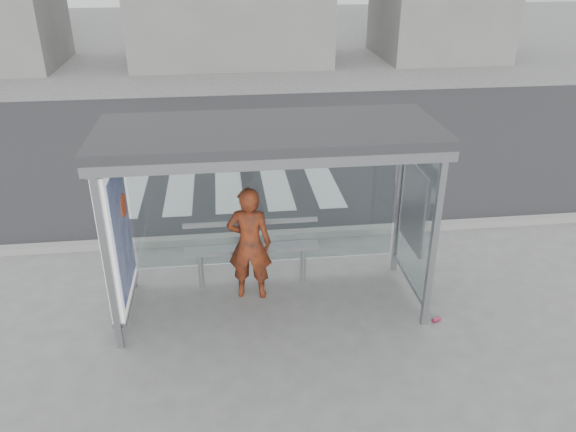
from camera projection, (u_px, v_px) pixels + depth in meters
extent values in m
plane|color=slate|center=(272.00, 304.00, 8.01)|extent=(80.00, 80.00, 0.00)
cube|color=#2D2D30|center=(246.00, 144.00, 14.24)|extent=(30.00, 10.00, 0.01)
cube|color=gray|center=(261.00, 236.00, 9.72)|extent=(30.00, 0.18, 0.12)
cube|color=silver|center=(133.00, 188.00, 11.74)|extent=(0.55, 3.00, 0.00)
cube|color=silver|center=(181.00, 185.00, 11.85)|extent=(0.55, 3.00, 0.00)
cube|color=silver|center=(228.00, 183.00, 11.96)|extent=(0.55, 3.00, 0.00)
cube|color=silver|center=(275.00, 181.00, 12.07)|extent=(0.55, 3.00, 0.00)
cube|color=silver|center=(321.00, 179.00, 12.18)|extent=(0.55, 3.00, 0.00)
cube|color=gray|center=(107.00, 263.00, 6.62)|extent=(0.08, 0.08, 2.50)
cube|color=gray|center=(434.00, 243.00, 7.05)|extent=(0.08, 0.08, 2.50)
cube|color=gray|center=(124.00, 211.00, 7.86)|extent=(0.08, 0.08, 2.50)
cube|color=gray|center=(400.00, 197.00, 8.30)|extent=(0.08, 0.08, 2.50)
cube|color=#2D2D30|center=(269.00, 131.00, 6.88)|extent=(4.25, 1.65, 0.12)
cube|color=gray|center=(275.00, 162.00, 6.25)|extent=(4.25, 0.06, 0.18)
cube|color=white|center=(266.00, 201.00, 8.06)|extent=(3.80, 0.02, 2.00)
cube|color=white|center=(116.00, 231.00, 7.22)|extent=(0.15, 1.25, 2.00)
cube|color=#2F40AC|center=(123.00, 231.00, 7.23)|extent=(0.01, 1.10, 1.70)
cylinder|color=#F64615|center=(123.00, 205.00, 7.34)|extent=(0.02, 0.32, 0.32)
cube|color=white|center=(416.00, 215.00, 7.65)|extent=(0.03, 1.25, 2.00)
cube|color=beige|center=(414.00, 207.00, 7.65)|extent=(0.03, 0.86, 1.16)
imported|color=#C16012|center=(250.00, 244.00, 7.84)|extent=(0.68, 0.50, 1.71)
cube|color=gray|center=(252.00, 249.00, 8.23)|extent=(1.96, 0.24, 0.05)
cylinder|color=gray|center=(201.00, 270.00, 8.28)|extent=(0.08, 0.08, 0.57)
cylinder|color=gray|center=(303.00, 264.00, 8.45)|extent=(0.08, 0.08, 0.57)
cube|color=gray|center=(251.00, 223.00, 8.14)|extent=(1.96, 0.04, 0.07)
cylinder|color=#C13867|center=(436.00, 320.00, 7.63)|extent=(0.13, 0.10, 0.06)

